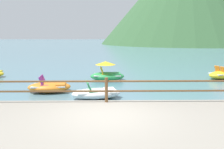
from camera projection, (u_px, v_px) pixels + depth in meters
name	position (u px, v px, depth m)	size (l,w,h in m)	color
ground_plane	(107.00, 50.00, 47.43)	(200.00, 200.00, 0.00)	slate
dock_railing	(106.00, 87.00, 9.33)	(23.92, 0.12, 0.95)	brown
pedal_boat_0	(224.00, 75.00, 16.54)	(2.57, 1.94, 0.87)	yellow
pedal_boat_2	(50.00, 87.00, 12.76)	(2.29, 1.56, 0.86)	orange
pedal_boat_4	(107.00, 74.00, 15.94)	(2.21, 1.40, 1.24)	green
pedal_boat_5	(97.00, 93.00, 11.47)	(2.44, 1.53, 0.83)	white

